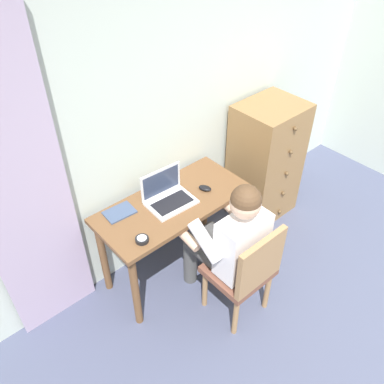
# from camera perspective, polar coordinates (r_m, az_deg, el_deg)

# --- Properties ---
(wall_back) EXTENTS (4.80, 0.05, 2.50)m
(wall_back) POSITION_cam_1_polar(r_m,az_deg,el_deg) (3.11, -1.34, 11.92)
(wall_back) COLOR silver
(wall_back) RESTS_ON ground_plane
(curtain_panel) EXTENTS (0.57, 0.03, 2.23)m
(curtain_panel) POSITION_cam_1_polar(r_m,az_deg,el_deg) (2.62, -22.64, -1.05)
(curtain_panel) COLOR #B29EBC
(curtain_panel) RESTS_ON ground_plane
(desk) EXTENTS (1.17, 0.53, 0.75)m
(desk) POSITION_cam_1_polar(r_m,az_deg,el_deg) (3.05, -2.66, -3.17)
(desk) COLOR brown
(desk) RESTS_ON ground_plane
(dresser) EXTENTS (0.56, 0.50, 1.13)m
(dresser) POSITION_cam_1_polar(r_m,az_deg,el_deg) (3.75, 10.29, 4.27)
(dresser) COLOR olive
(dresser) RESTS_ON ground_plane
(chair) EXTENTS (0.42, 0.40, 0.86)m
(chair) POSITION_cam_1_polar(r_m,az_deg,el_deg) (2.89, 7.64, -10.91)
(chair) COLOR brown
(chair) RESTS_ON ground_plane
(person_seated) EXTENTS (0.53, 0.59, 1.18)m
(person_seated) POSITION_cam_1_polar(r_m,az_deg,el_deg) (2.83, 5.25, -6.48)
(person_seated) COLOR #4C4C4C
(person_seated) RESTS_ON ground_plane
(laptop) EXTENTS (0.35, 0.27, 0.24)m
(laptop) POSITION_cam_1_polar(r_m,az_deg,el_deg) (2.94, -3.44, -0.50)
(laptop) COLOR silver
(laptop) RESTS_ON desk
(computer_mouse) EXTENTS (0.10, 0.12, 0.03)m
(computer_mouse) POSITION_cam_1_polar(r_m,az_deg,el_deg) (3.06, 1.85, 0.55)
(computer_mouse) COLOR black
(computer_mouse) RESTS_ON desk
(desk_clock) EXTENTS (0.09, 0.09, 0.03)m
(desk_clock) POSITION_cam_1_polar(r_m,az_deg,el_deg) (2.69, -7.06, -6.67)
(desk_clock) COLOR black
(desk_clock) RESTS_ON desk
(notebook_pad) EXTENTS (0.22, 0.16, 0.01)m
(notebook_pad) POSITION_cam_1_polar(r_m,az_deg,el_deg) (2.92, -10.18, -2.83)
(notebook_pad) COLOR #3D4C6B
(notebook_pad) RESTS_ON desk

